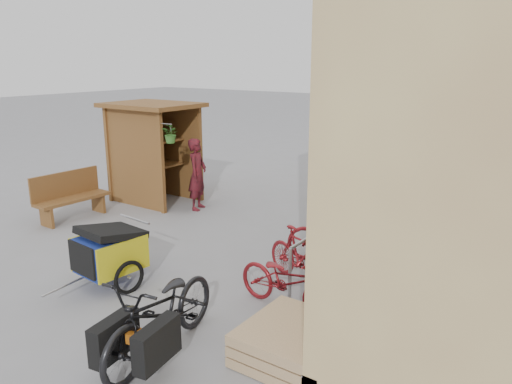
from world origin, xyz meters
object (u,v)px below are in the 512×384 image
Objects in this scene: child_trailer at (109,251)px; pallet_stack at (290,341)px; bike_7 at (399,196)px; bench at (70,195)px; cargo_bike at (161,314)px; bike_1 at (301,257)px; bike_6 at (401,207)px; bike_4 at (370,218)px; bike_2 at (339,237)px; person_kiosk at (197,174)px; kiosk at (150,138)px; bike_0 at (288,281)px; shopping_carts at (457,179)px; bike_3 at (351,230)px; bike_5 at (382,210)px.

pallet_stack is at bearing 3.46° from child_trailer.
pallet_stack is at bearing -176.56° from bike_7.
bench is 6.02m from cargo_bike.
bike_1 is 3.71m from bike_6.
pallet_stack is 4.19m from bike_4.
person_kiosk is at bearing 55.83° from bike_2.
bike_0 is at bearing -27.22° from kiosk.
bike_0 is 4.55m from bike_6.
cargo_bike is (2.05, -0.93, -0.01)m from child_trailer.
kiosk is 1.16× the size of cargo_bike.
shopping_carts is at bearing 1.23° from bike_0.
bike_1 is at bearing 24.24° from bike_0.
person_kiosk is (1.41, 0.08, -0.72)m from kiosk.
cargo_bike is at bearing -19.09° from child_trailer.
child_trailer is 4.15m from bike_3.
shopping_carts is at bearing 90.00° from pallet_stack.
shopping_carts is 1.43× the size of child_trailer.
bike_4 is at bearing -101.35° from shopping_carts.
child_trailer is at bearing -177.20° from person_kiosk.
bike_3 reaches higher than pallet_stack.
kiosk is at bearing 106.34° from bike_7.
bike_4 reaches higher than bike_3.
bike_0 is 4.96m from bike_7.
cargo_bike reaches higher than bike_1.
bike_4 reaches higher than pallet_stack.
bike_2 is 2.62m from bike_6.
bike_7 is (5.50, 2.04, -1.04)m from kiosk.
bench is 3.77m from child_trailer.
bike_2 is (0.12, 1.09, 0.03)m from bike_1.
bike_5 is 1.06× the size of bike_6.
cargo_bike reaches higher than bike_7.
pallet_stack is at bearing -135.18° from bike_1.
bike_5 is at bearing 156.58° from bike_6.
shopping_carts is 5.95m from bike_1.
bike_0 reaches higher than bike_6.
bike_0 is at bearing 61.39° from cargo_bike.
person_kiosk is 0.88× the size of bike_4.
cargo_bike is at bearing 171.81° from bike_7.
kiosk is 2.08× the size of pallet_stack.
child_trailer is 1.16× the size of bike_3.
bike_3 is (0.48, 4.22, -0.09)m from cargo_bike.
bike_5 is at bearing 15.44° from bike_1.
bike_1 is at bearing 163.50° from bike_4.
bench is 1.03× the size of bike_5.
bike_4 is at bearing 177.85° from bike_7.
bike_2 is (5.91, 1.09, -0.06)m from bench.
bike_6 is (0.68, 6.33, -0.13)m from cargo_bike.
kiosk is 5.62m from bike_3.
bike_4 reaches higher than bike_1.
kiosk is 1.69× the size of bike_1.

